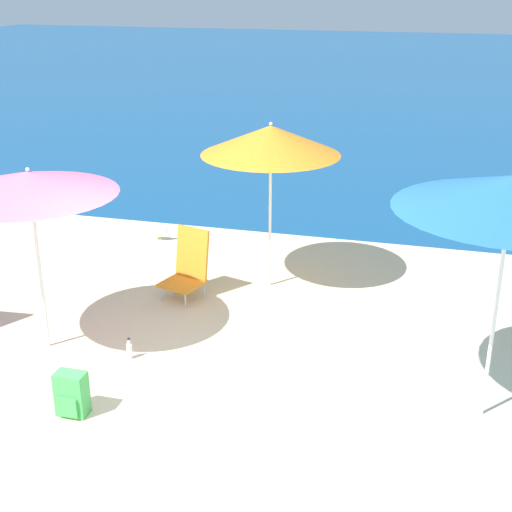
{
  "coord_description": "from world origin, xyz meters",
  "views": [
    {
      "loc": [
        2.1,
        -5.29,
        3.77
      ],
      "look_at": [
        0.32,
        1.37,
        1.0
      ],
      "focal_mm": 50.0,
      "sensor_mm": 36.0,
      "label": 1
    }
  ],
  "objects_px": {
    "beach_umbrella_blue": "(512,193)",
    "seagull": "(160,231)",
    "beach_chair_orange": "(188,266)",
    "backpack_green": "(72,394)",
    "beach_umbrella_pink": "(29,183)",
    "beach_umbrella_orange": "(271,140)",
    "water_bottle": "(129,350)"
  },
  "relations": [
    {
      "from": "beach_umbrella_orange",
      "to": "beach_chair_orange",
      "type": "distance_m",
      "value": 1.83
    },
    {
      "from": "beach_umbrella_orange",
      "to": "beach_umbrella_blue",
      "type": "bearing_deg",
      "value": -41.71
    },
    {
      "from": "beach_chair_orange",
      "to": "backpack_green",
      "type": "xyz_separation_m",
      "value": [
        -0.14,
        -2.69,
        -0.19
      ]
    },
    {
      "from": "water_bottle",
      "to": "beach_umbrella_blue",
      "type": "bearing_deg",
      "value": -1.43
    },
    {
      "from": "beach_umbrella_orange",
      "to": "backpack_green",
      "type": "xyz_separation_m",
      "value": [
        -1.04,
        -3.26,
        -1.68
      ]
    },
    {
      "from": "beach_umbrella_orange",
      "to": "beach_umbrella_pink",
      "type": "bearing_deg",
      "value": -131.38
    },
    {
      "from": "beach_umbrella_pink",
      "to": "beach_umbrella_orange",
      "type": "height_order",
      "value": "beach_umbrella_orange"
    },
    {
      "from": "beach_umbrella_pink",
      "to": "beach_umbrella_blue",
      "type": "relative_size",
      "value": 0.86
    },
    {
      "from": "beach_chair_orange",
      "to": "water_bottle",
      "type": "distance_m",
      "value": 1.66
    },
    {
      "from": "beach_umbrella_blue",
      "to": "seagull",
      "type": "bearing_deg",
      "value": 142.78
    },
    {
      "from": "beach_chair_orange",
      "to": "water_bottle",
      "type": "relative_size",
      "value": 3.59
    },
    {
      "from": "beach_umbrella_pink",
      "to": "backpack_green",
      "type": "distance_m",
      "value": 2.14
    },
    {
      "from": "beach_chair_orange",
      "to": "water_bottle",
      "type": "height_order",
      "value": "beach_chair_orange"
    },
    {
      "from": "beach_umbrella_blue",
      "to": "seagull",
      "type": "height_order",
      "value": "beach_umbrella_blue"
    },
    {
      "from": "water_bottle",
      "to": "seagull",
      "type": "distance_m",
      "value": 3.53
    },
    {
      "from": "water_bottle",
      "to": "seagull",
      "type": "bearing_deg",
      "value": 107.04
    },
    {
      "from": "beach_chair_orange",
      "to": "beach_umbrella_blue",
      "type": "bearing_deg",
      "value": -9.41
    },
    {
      "from": "beach_umbrella_pink",
      "to": "water_bottle",
      "type": "height_order",
      "value": "beach_umbrella_pink"
    },
    {
      "from": "beach_umbrella_pink",
      "to": "water_bottle",
      "type": "bearing_deg",
      "value": -1.54
    },
    {
      "from": "beach_umbrella_orange",
      "to": "beach_chair_orange",
      "type": "relative_size",
      "value": 2.47
    },
    {
      "from": "beach_chair_orange",
      "to": "seagull",
      "type": "relative_size",
      "value": 3.17
    },
    {
      "from": "beach_umbrella_blue",
      "to": "seagull",
      "type": "relative_size",
      "value": 8.51
    },
    {
      "from": "beach_chair_orange",
      "to": "backpack_green",
      "type": "height_order",
      "value": "beach_chair_orange"
    },
    {
      "from": "beach_umbrella_pink",
      "to": "seagull",
      "type": "distance_m",
      "value": 3.75
    },
    {
      "from": "beach_umbrella_blue",
      "to": "water_bottle",
      "type": "height_order",
      "value": "beach_umbrella_blue"
    },
    {
      "from": "beach_chair_orange",
      "to": "beach_umbrella_pink",
      "type": "bearing_deg",
      "value": -105.42
    },
    {
      "from": "beach_umbrella_orange",
      "to": "beach_chair_orange",
      "type": "height_order",
      "value": "beach_umbrella_orange"
    },
    {
      "from": "beach_umbrella_blue",
      "to": "beach_umbrella_orange",
      "type": "distance_m",
      "value": 3.45
    },
    {
      "from": "backpack_green",
      "to": "beach_umbrella_pink",
      "type": "bearing_deg",
      "value": 129.11
    },
    {
      "from": "seagull",
      "to": "backpack_green",
      "type": "bearing_deg",
      "value": -77.85
    },
    {
      "from": "beach_umbrella_orange",
      "to": "seagull",
      "type": "bearing_deg",
      "value": 149.48
    },
    {
      "from": "beach_umbrella_orange",
      "to": "water_bottle",
      "type": "distance_m",
      "value": 3.0
    }
  ]
}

